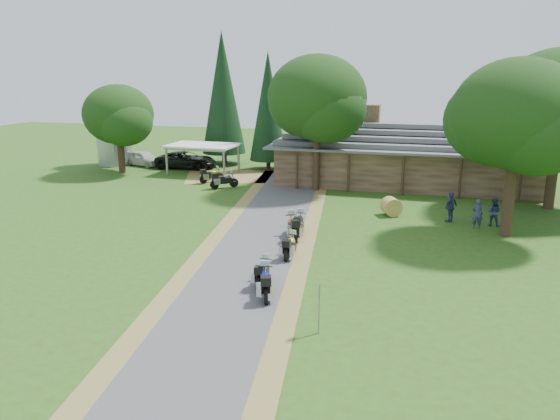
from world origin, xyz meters
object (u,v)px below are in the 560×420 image
(car_dark_suv, at_px, (186,156))
(motorcycle_row_b, at_px, (263,271))
(motorcycle_row_e, at_px, (299,222))
(hay_bale, at_px, (391,207))
(carport, at_px, (203,159))
(motorcycle_carport_b, at_px, (224,179))
(lodge, at_px, (407,153))
(motorcycle_carport_a, at_px, (212,175))
(motorcycle_row_c, at_px, (290,245))
(silo, at_px, (113,130))
(car_white_sedan, at_px, (143,156))
(motorcycle_row_d, at_px, (293,226))
(motorcycle_row_a, at_px, (266,281))

(car_dark_suv, height_order, motorcycle_row_b, car_dark_suv)
(motorcycle_row_e, height_order, hay_bale, motorcycle_row_e)
(carport, xyz_separation_m, hay_bale, (17.21, -9.99, -0.72))
(motorcycle_carport_b, bearing_deg, lodge, -19.05)
(car_dark_suv, distance_m, motorcycle_carport_a, 7.33)
(car_dark_suv, height_order, motorcycle_carport_a, car_dark_suv)
(motorcycle_row_c, bearing_deg, motorcycle_carport_a, 34.03)
(car_dark_suv, height_order, motorcycle_carport_b, car_dark_suv)
(silo, relative_size, car_white_sedan, 1.21)
(lodge, xyz_separation_m, motorcycle_row_d, (-5.21, -16.83, -1.73))
(lodge, bearing_deg, motorcycle_row_b, -101.57)
(lodge, relative_size, carport, 3.57)
(car_white_sedan, distance_m, motorcycle_row_e, 26.34)
(silo, height_order, motorcycle_row_d, silo)
(lodge, xyz_separation_m, motorcycle_row_c, (-4.56, -19.85, -1.83))
(motorcycle_row_c, bearing_deg, motorcycle_carport_b, 32.37)
(motorcycle_row_c, height_order, motorcycle_row_e, motorcycle_row_e)
(car_white_sedan, height_order, motorcycle_row_c, car_white_sedan)
(motorcycle_row_a, height_order, motorcycle_row_d, motorcycle_row_d)
(car_white_sedan, distance_m, motorcycle_row_d, 26.95)
(motorcycle_carport_a, bearing_deg, hay_bale, -72.52)
(motorcycle_row_a, bearing_deg, motorcycle_row_b, 3.51)
(carport, bearing_deg, hay_bale, -28.74)
(hay_bale, bearing_deg, motorcycle_row_a, -105.45)
(motorcycle_row_b, bearing_deg, lodge, -15.49)
(motorcycle_row_e, xyz_separation_m, hay_bale, (4.74, 5.36, -0.07))
(motorcycle_row_e, distance_m, motorcycle_carport_a, 15.69)
(carport, distance_m, car_dark_suv, 3.30)
(motorcycle_row_a, distance_m, motorcycle_row_c, 4.98)
(carport, height_order, car_dark_suv, carport)
(lodge, bearing_deg, silo, 176.80)
(lodge, relative_size, motorcycle_row_d, 10.17)
(motorcycle_row_a, relative_size, motorcycle_carport_a, 1.03)
(motorcycle_row_c, bearing_deg, lodge, -12.98)
(silo, height_order, motorcycle_row_a, silo)
(motorcycle_row_d, bearing_deg, motorcycle_carport_b, 13.67)
(motorcycle_row_a, height_order, motorcycle_row_e, motorcycle_row_a)
(motorcycle_carport_a, relative_size, hay_bale, 1.67)
(silo, xyz_separation_m, car_dark_suv, (7.48, 0.02, -2.14))
(hay_bale, bearing_deg, silo, 156.30)
(silo, distance_m, motorcycle_row_a, 35.31)
(motorcycle_row_b, height_order, motorcycle_carport_a, motorcycle_carport_a)
(motorcycle_row_e, height_order, motorcycle_carport_b, motorcycle_carport_b)
(silo, relative_size, motorcycle_carport_b, 3.24)
(motorcycle_carport_b, bearing_deg, motorcycle_row_c, -99.35)
(motorcycle_carport_b, bearing_deg, car_dark_suv, 90.66)
(motorcycle_row_d, bearing_deg, motorcycle_row_e, -29.52)
(motorcycle_row_a, distance_m, motorcycle_row_b, 1.35)
(car_white_sedan, xyz_separation_m, motorcycle_row_d, (19.54, -18.56, -0.19))
(motorcycle_row_b, relative_size, motorcycle_carport_b, 0.86)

